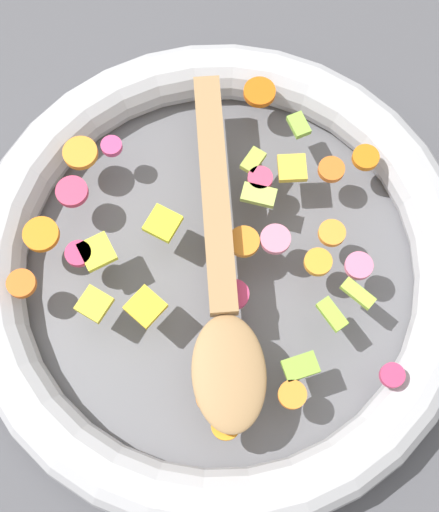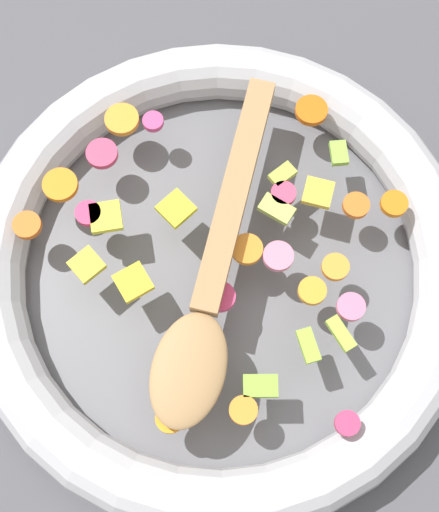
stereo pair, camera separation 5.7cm
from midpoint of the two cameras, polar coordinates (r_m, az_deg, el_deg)
ground_plane at (r=0.62m, az=2.61°, el=-1.87°), size 4.00×4.00×0.00m
skillet at (r=0.60m, az=2.71°, el=-1.26°), size 0.43×0.43×0.05m
chopped_vegetables at (r=0.57m, az=2.64°, el=0.67°), size 0.32×0.32×0.01m
wooden_spoon at (r=0.55m, az=2.28°, el=-2.53°), size 0.16×0.28×0.01m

